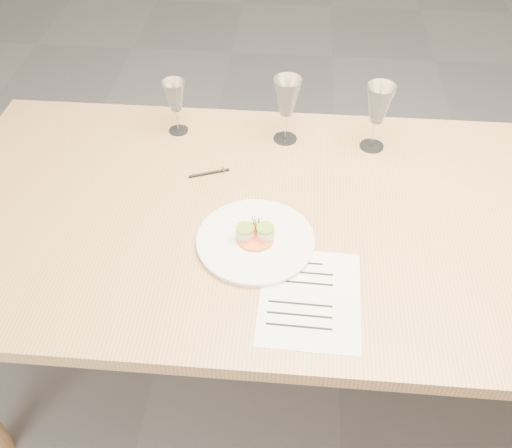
# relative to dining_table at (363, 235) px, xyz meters

# --- Properties ---
(ground) EXTENTS (7.00, 7.00, 0.00)m
(ground) POSITION_rel_dining_table_xyz_m (0.00, 0.00, -0.68)
(ground) COLOR slate
(ground) RESTS_ON ground
(dining_table) EXTENTS (2.40, 1.00, 0.75)m
(dining_table) POSITION_rel_dining_table_xyz_m (0.00, 0.00, 0.00)
(dining_table) COLOR tan
(dining_table) RESTS_ON ground
(dinner_plate) EXTENTS (0.31, 0.31, 0.08)m
(dinner_plate) POSITION_rel_dining_table_xyz_m (-0.30, -0.12, 0.08)
(dinner_plate) COLOR white
(dinner_plate) RESTS_ON dining_table
(recipe_sheet) EXTENTS (0.25, 0.31, 0.00)m
(recipe_sheet) POSITION_rel_dining_table_xyz_m (-0.15, -0.29, 0.07)
(recipe_sheet) COLOR white
(recipe_sheet) RESTS_ON dining_table
(ballpoint_pen) EXTENTS (0.12, 0.05, 0.01)m
(ballpoint_pen) POSITION_rel_dining_table_xyz_m (-0.46, 0.15, 0.07)
(ballpoint_pen) COLOR black
(ballpoint_pen) RESTS_ON dining_table
(wine_glass_0) EXTENTS (0.07, 0.07, 0.18)m
(wine_glass_0) POSITION_rel_dining_table_xyz_m (-0.59, 0.36, 0.19)
(wine_glass_0) COLOR white
(wine_glass_0) RESTS_ON dining_table
(wine_glass_1) EXTENTS (0.09, 0.09, 0.21)m
(wine_glass_1) POSITION_rel_dining_table_xyz_m (-0.24, 0.35, 0.22)
(wine_glass_1) COLOR white
(wine_glass_1) RESTS_ON dining_table
(wine_glass_2) EXTENTS (0.09, 0.09, 0.22)m
(wine_glass_2) POSITION_rel_dining_table_xyz_m (0.03, 0.33, 0.22)
(wine_glass_2) COLOR white
(wine_glass_2) RESTS_ON dining_table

